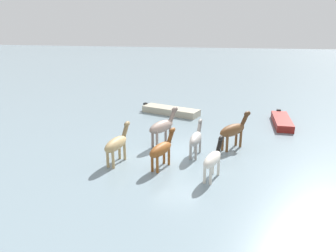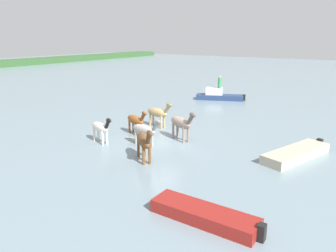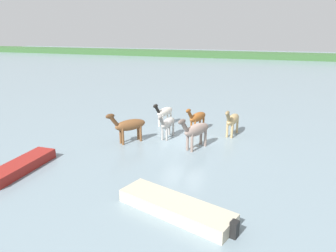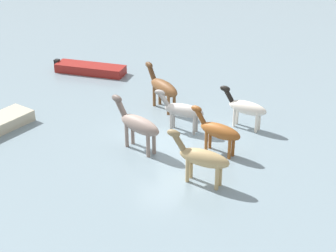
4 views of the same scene
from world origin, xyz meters
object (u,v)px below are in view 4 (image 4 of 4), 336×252
object	(u,v)px
horse_lead	(182,110)
boat_skiff_near	(90,70)
horse_dun_straggler	(138,124)
horse_mid_herd	(163,87)
horse_pinto_flank	(202,158)
horse_dark_mare	(246,108)
horse_chestnut_trailing	(218,131)

from	to	relation	value
horse_lead	boat_skiff_near	xyz separation A→B (m)	(-5.15, -6.52, -0.77)
horse_dun_straggler	horse_lead	bearing A→B (deg)	-94.45
horse_mid_herd	boat_skiff_near	world-z (taller)	horse_mid_herd
horse_mid_herd	boat_skiff_near	bearing A→B (deg)	6.33
boat_skiff_near	horse_mid_herd	bearing A→B (deg)	-32.31
horse_pinto_flank	horse_lead	xyz separation A→B (m)	(-3.68, -1.69, -0.08)
horse_dark_mare	boat_skiff_near	distance (m)	9.93
horse_pinto_flank	horse_mid_herd	bearing A→B (deg)	-50.14
horse_dun_straggler	horse_dark_mare	bearing A→B (deg)	-114.17
horse_dark_mare	boat_skiff_near	size ratio (longest dim) A/B	0.54
horse_pinto_flank	horse_mid_herd	world-z (taller)	horse_mid_herd
horse_chestnut_trailing	horse_dun_straggler	world-z (taller)	horse_dun_straggler
horse_dark_mare	horse_chestnut_trailing	bearing A→B (deg)	91.06
horse_dun_straggler	horse_mid_herd	size ratio (longest dim) A/B	1.13
boat_skiff_near	horse_dun_straggler	bearing A→B (deg)	-53.16
horse_dun_straggler	horse_lead	world-z (taller)	horse_dun_straggler
horse_chestnut_trailing	horse_lead	bearing A→B (deg)	-18.31
horse_pinto_flank	horse_mid_herd	xyz separation A→B (m)	(-5.56, -3.09, 0.05)
horse_mid_herd	horse_chestnut_trailing	bearing A→B (deg)	173.18
horse_chestnut_trailing	horse_lead	size ratio (longest dim) A/B	1.00
horse_dark_mare	horse_pinto_flank	world-z (taller)	horse_pinto_flank
horse_pinto_flank	boat_skiff_near	size ratio (longest dim) A/B	0.59
horse_lead	boat_skiff_near	distance (m)	8.34
horse_lead	horse_mid_herd	size ratio (longest dim) A/B	1.02
horse_chestnut_trailing	horse_pinto_flank	distance (m)	2.26
horse_dun_straggler	horse_pinto_flank	bearing A→B (deg)	176.47
horse_pinto_flank	horse_dark_mare	bearing A→B (deg)	-88.74
horse_pinto_flank	horse_lead	world-z (taller)	horse_pinto_flank
horse_dun_straggler	boat_skiff_near	distance (m)	8.98
horse_chestnut_trailing	horse_dun_straggler	xyz separation A→B (m)	(0.61, -3.01, 0.14)
horse_lead	horse_chestnut_trailing	bearing A→B (deg)	147.77
horse_mid_herd	horse_dark_mare	bearing A→B (deg)	-153.61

